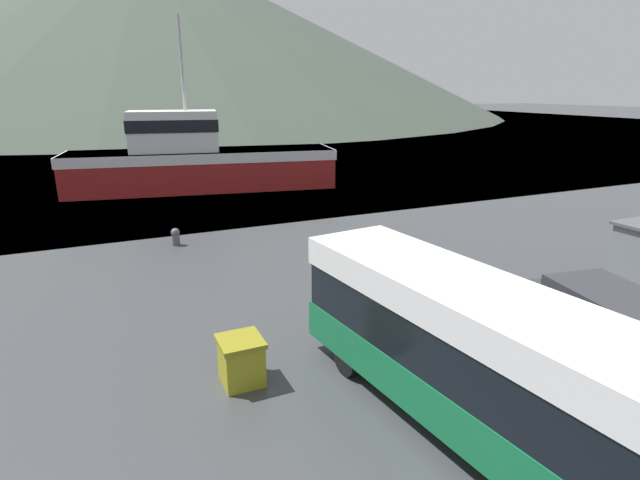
{
  "coord_description": "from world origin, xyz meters",
  "views": [
    {
      "loc": [
        -7.71,
        -1.09,
        7.43
      ],
      "look_at": [
        -0.4,
        15.13,
        2.0
      ],
      "focal_mm": 28.0,
      "sensor_mm": 36.0,
      "label": 1
    }
  ],
  "objects_px": {
    "delivery_van": "(603,326)",
    "storage_bin": "(241,360)",
    "fishing_boat": "(198,160)",
    "tour_bus": "(512,374)"
  },
  "relations": [
    {
      "from": "storage_bin",
      "to": "tour_bus",
      "type": "bearing_deg",
      "value": -48.76
    },
    {
      "from": "tour_bus",
      "to": "fishing_boat",
      "type": "distance_m",
      "value": 31.89
    },
    {
      "from": "fishing_boat",
      "to": "storage_bin",
      "type": "xyz_separation_m",
      "value": [
        -4.25,
        -26.98,
        -1.59
      ]
    },
    {
      "from": "delivery_van",
      "to": "storage_bin",
      "type": "height_order",
      "value": "delivery_van"
    },
    {
      "from": "tour_bus",
      "to": "fishing_boat",
      "type": "relative_size",
      "value": 0.61
    },
    {
      "from": "delivery_van",
      "to": "storage_bin",
      "type": "relative_size",
      "value": 4.7
    },
    {
      "from": "delivery_van",
      "to": "fishing_boat",
      "type": "height_order",
      "value": "fishing_boat"
    },
    {
      "from": "tour_bus",
      "to": "storage_bin",
      "type": "distance_m",
      "value": 6.64
    },
    {
      "from": "tour_bus",
      "to": "storage_bin",
      "type": "bearing_deg",
      "value": 124.64
    },
    {
      "from": "delivery_van",
      "to": "storage_bin",
      "type": "bearing_deg",
      "value": 170.75
    }
  ]
}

